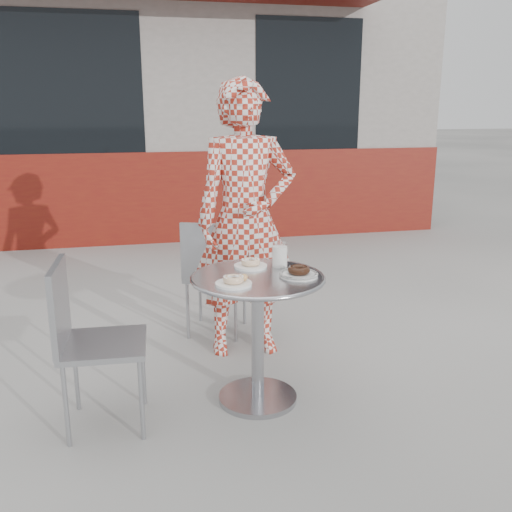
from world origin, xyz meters
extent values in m
plane|color=#A3A09B|center=(0.00, 0.00, 0.00)|extent=(60.00, 60.00, 0.00)
cube|color=gray|center=(0.00, 5.60, 1.50)|extent=(6.00, 4.00, 3.00)
cube|color=maroon|center=(0.00, 3.68, 0.50)|extent=(6.02, 0.20, 1.00)
cube|color=black|center=(-1.20, 3.61, 1.70)|extent=(1.60, 0.04, 1.40)
cube|color=black|center=(1.40, 3.61, 1.70)|extent=(1.20, 0.04, 1.40)
cylinder|color=#B6B6BB|center=(0.00, -0.04, 0.01)|extent=(0.41, 0.41, 0.03)
cylinder|color=#B6B6BB|center=(0.00, -0.04, 0.34)|extent=(0.06, 0.06, 0.65)
cylinder|color=#B6B6BB|center=(0.00, -0.04, 0.67)|extent=(0.65, 0.65, 0.02)
torus|color=#B6B6BB|center=(0.00, -0.04, 0.67)|extent=(0.67, 0.67, 0.02)
cube|color=#9C9EA3|center=(-0.06, 0.94, 0.40)|extent=(0.48, 0.48, 0.03)
cube|color=#9C9EA3|center=(-0.13, 0.78, 0.60)|extent=(0.35, 0.16, 0.37)
cube|color=#9C9EA3|center=(-0.75, -0.10, 0.41)|extent=(0.40, 0.40, 0.03)
cube|color=#9C9EA3|center=(-0.93, -0.09, 0.62)|extent=(0.05, 0.38, 0.38)
imported|color=maroon|center=(0.07, 0.61, 0.82)|extent=(0.61, 0.41, 1.65)
cylinder|color=white|center=(0.00, 0.13, 0.68)|extent=(0.17, 0.17, 0.01)
torus|color=tan|center=(0.00, 0.13, 0.70)|extent=(0.10, 0.10, 0.03)
cylinder|color=white|center=(-0.14, -0.15, 0.68)|extent=(0.17, 0.17, 0.01)
torus|color=tan|center=(-0.14, -0.15, 0.70)|extent=(0.10, 0.10, 0.03)
sphere|color=#B77A3F|center=(-0.09, -0.14, 0.70)|extent=(0.03, 0.03, 0.03)
cylinder|color=white|center=(0.20, -0.08, 0.68)|extent=(0.19, 0.19, 0.01)
torus|color=black|center=(0.20, -0.08, 0.71)|extent=(0.11, 0.11, 0.04)
torus|color=black|center=(0.20, -0.08, 0.69)|extent=(0.19, 0.19, 0.02)
cylinder|color=white|center=(0.15, 0.10, 0.73)|extent=(0.07, 0.07, 0.11)
cylinder|color=white|center=(0.15, 0.10, 0.74)|extent=(0.08, 0.08, 0.13)
camera|label=1|loc=(-0.60, -2.66, 1.49)|focal=40.00mm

